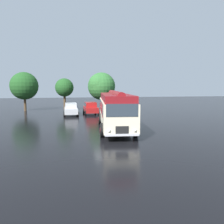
# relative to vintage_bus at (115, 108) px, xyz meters

# --- Properties ---
(ground_plane) EXTENTS (120.00, 120.00, 0.00)m
(ground_plane) POSITION_rel_vintage_bus_xyz_m (-0.64, -0.02, -1.89)
(ground_plane) COLOR black
(vintage_bus) EXTENTS (3.64, 10.32, 3.49)m
(vintage_bus) POSITION_rel_vintage_bus_xyz_m (0.00, 0.00, 0.00)
(vintage_bus) COLOR beige
(vintage_bus) RESTS_ON ground
(car_near_left) EXTENTS (2.02, 4.23, 1.66)m
(car_near_left) POSITION_rel_vintage_bus_xyz_m (-3.91, 10.61, -1.05)
(car_near_left) COLOR #B7BABF
(car_near_left) RESTS_ON ground
(car_mid_left) EXTENTS (2.06, 4.25, 1.66)m
(car_mid_left) POSITION_rel_vintage_bus_xyz_m (-1.14, 11.54, -1.05)
(car_mid_left) COLOR maroon
(car_mid_left) RESTS_ON ground
(tree_far_left) EXTENTS (4.35, 4.35, 6.16)m
(tree_far_left) POSITION_rel_vintage_bus_xyz_m (-11.11, 17.42, 2.06)
(tree_far_left) COLOR #4C3823
(tree_far_left) RESTS_ON ground
(tree_left_of_centre) EXTENTS (2.95, 2.95, 5.20)m
(tree_left_of_centre) POSITION_rel_vintage_bus_xyz_m (-4.76, 17.01, 1.78)
(tree_left_of_centre) COLOR #4C3823
(tree_left_of_centre) RESTS_ON ground
(tree_centre) EXTENTS (4.44, 4.44, 6.15)m
(tree_centre) POSITION_rel_vintage_bus_xyz_m (0.94, 15.88, 2.12)
(tree_centre) COLOR #4C3823
(tree_centre) RESTS_ON ground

